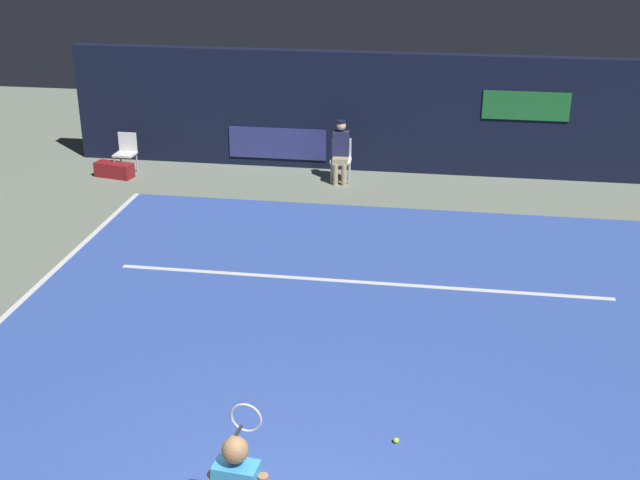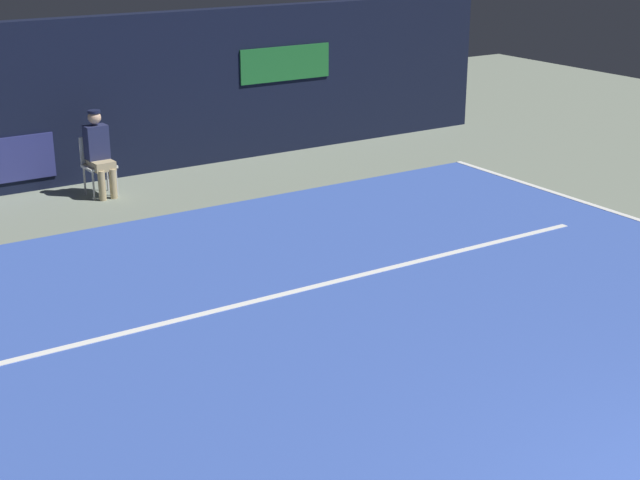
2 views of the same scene
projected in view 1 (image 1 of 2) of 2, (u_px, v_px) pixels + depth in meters
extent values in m
plane|color=gray|center=(344.00, 341.00, 11.45)|extent=(29.15, 29.15, 0.00)
cube|color=#3856B2|center=(344.00, 340.00, 11.44)|extent=(10.05, 10.67, 0.01)
cube|color=white|center=(8.00, 314.00, 12.15)|extent=(0.10, 10.67, 0.01)
cube|color=white|center=(359.00, 282.00, 13.14)|extent=(7.84, 0.10, 0.01)
cube|color=black|center=(390.00, 113.00, 18.02)|extent=(14.24, 0.30, 2.60)
cube|color=navy|center=(277.00, 143.00, 18.53)|extent=(2.20, 0.04, 0.70)
cube|color=#1E6B2D|center=(526.00, 106.00, 17.36)|extent=(1.80, 0.04, 0.60)
sphere|color=#8C6647|center=(235.00, 450.00, 6.58)|extent=(0.22, 0.22, 0.22)
cylinder|color=#8C6647|center=(223.00, 457.00, 6.93)|extent=(0.14, 0.51, 0.09)
cylinder|color=black|center=(235.00, 436.00, 7.20)|extent=(0.06, 0.30, 0.03)
torus|color=#B2B2B7|center=(246.00, 418.00, 7.45)|extent=(0.30, 0.05, 0.30)
cube|color=white|center=(341.00, 161.00, 17.62)|extent=(0.46, 0.42, 0.04)
cube|color=white|center=(342.00, 148.00, 17.71)|extent=(0.42, 0.05, 0.42)
cylinder|color=#B2B2B7|center=(331.00, 173.00, 17.57)|extent=(0.03, 0.03, 0.46)
cylinder|color=#B2B2B7|center=(349.00, 174.00, 17.53)|extent=(0.03, 0.03, 0.46)
cylinder|color=#B2B2B7|center=(333.00, 168.00, 17.88)|extent=(0.03, 0.03, 0.46)
cylinder|color=#B2B2B7|center=(350.00, 169.00, 17.85)|extent=(0.03, 0.03, 0.46)
cube|color=tan|center=(340.00, 160.00, 17.53)|extent=(0.34, 0.42, 0.14)
cylinder|color=tan|center=(335.00, 175.00, 17.48)|extent=(0.11, 0.11, 0.46)
cylinder|color=tan|center=(344.00, 175.00, 17.46)|extent=(0.11, 0.11, 0.46)
cube|color=#23284C|center=(341.00, 143.00, 17.51)|extent=(0.35, 0.24, 0.52)
sphere|color=#DBAD89|center=(341.00, 126.00, 17.37)|extent=(0.20, 0.20, 0.20)
cylinder|color=#141933|center=(341.00, 122.00, 17.33)|extent=(0.19, 0.19, 0.04)
cube|color=white|center=(125.00, 154.00, 18.12)|extent=(0.45, 0.41, 0.04)
cube|color=white|center=(128.00, 142.00, 18.21)|extent=(0.42, 0.04, 0.42)
cylinder|color=#B2B2B7|center=(115.00, 166.00, 18.08)|extent=(0.03, 0.03, 0.44)
cylinder|color=#B2B2B7|center=(131.00, 167.00, 18.02)|extent=(0.03, 0.03, 0.44)
cylinder|color=#B2B2B7|center=(121.00, 161.00, 18.39)|extent=(0.03, 0.03, 0.44)
cylinder|color=#B2B2B7|center=(137.00, 162.00, 18.32)|extent=(0.03, 0.03, 0.44)
sphere|color=#CCE033|center=(396.00, 440.00, 9.28)|extent=(0.07, 0.07, 0.07)
cube|color=maroon|center=(114.00, 170.00, 18.01)|extent=(0.89, 0.49, 0.32)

